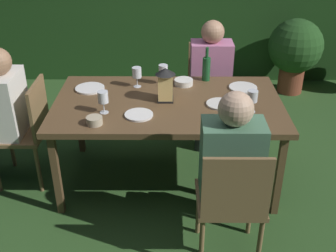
{
  "coord_description": "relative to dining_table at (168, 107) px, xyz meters",
  "views": [
    {
      "loc": [
        0.02,
        -2.92,
        2.13
      ],
      "look_at": [
        0.0,
        0.0,
        0.51
      ],
      "focal_mm": 44.89,
      "sensor_mm": 36.0,
      "label": 1
    }
  ],
  "objects": [
    {
      "name": "ground_plane",
      "position": [
        0.0,
        0.0,
        -0.67
      ],
      "size": [
        16.0,
        16.0,
        0.0
      ],
      "primitive_type": "plane",
      "color": "#2D5123"
    },
    {
      "name": "dining_table",
      "position": [
        0.0,
        0.0,
        0.0
      ],
      "size": [
        1.76,
        1.01,
        0.72
      ],
      "color": "brown",
      "rests_on": "ground"
    },
    {
      "name": "chair_head_near",
      "position": [
        -1.13,
        0.0,
        -0.19
      ],
      "size": [
        0.4,
        0.42,
        0.87
      ],
      "color": "brown",
      "rests_on": "ground"
    },
    {
      "name": "chair_side_right_b",
      "position": [
        0.4,
        0.9,
        -0.19
      ],
      "size": [
        0.42,
        0.4,
        0.87
      ],
      "color": "brown",
      "rests_on": "ground"
    },
    {
      "name": "person_in_pink",
      "position": [
        0.4,
        0.7,
        -0.04
      ],
      "size": [
        0.38,
        0.47,
        1.15
      ],
      "color": "#C675A3",
      "rests_on": "ground"
    },
    {
      "name": "chair_side_left_b",
      "position": [
        0.4,
        -0.9,
        -0.19
      ],
      "size": [
        0.42,
        0.4,
        0.87
      ],
      "color": "brown",
      "rests_on": "ground"
    },
    {
      "name": "person_in_green",
      "position": [
        0.4,
        -0.7,
        -0.04
      ],
      "size": [
        0.38,
        0.47,
        1.15
      ],
      "color": "#4C7A5B",
      "rests_on": "ground"
    },
    {
      "name": "lantern_centerpiece",
      "position": [
        -0.02,
        0.02,
        0.2
      ],
      "size": [
        0.15,
        0.15,
        0.27
      ],
      "color": "black",
      "rests_on": "dining_table"
    },
    {
      "name": "green_bottle_on_table",
      "position": [
        0.32,
        0.43,
        0.16
      ],
      "size": [
        0.07,
        0.07,
        0.29
      ],
      "color": "#195128",
      "rests_on": "dining_table"
    },
    {
      "name": "wine_glass_a",
      "position": [
        -0.26,
        0.28,
        0.17
      ],
      "size": [
        0.08,
        0.08,
        0.17
      ],
      "color": "silver",
      "rests_on": "dining_table"
    },
    {
      "name": "wine_glass_b",
      "position": [
        0.61,
        -0.17,
        0.17
      ],
      "size": [
        0.08,
        0.08,
        0.17
      ],
      "color": "silver",
      "rests_on": "dining_table"
    },
    {
      "name": "wine_glass_c",
      "position": [
        -0.04,
        0.34,
        0.17
      ],
      "size": [
        0.08,
        0.08,
        0.17
      ],
      "color": "silver",
      "rests_on": "dining_table"
    },
    {
      "name": "wine_glass_d",
      "position": [
        -0.47,
        -0.19,
        0.17
      ],
      "size": [
        0.08,
        0.08,
        0.17
      ],
      "color": "silver",
      "rests_on": "dining_table"
    },
    {
      "name": "plate_a",
      "position": [
        0.39,
        -0.06,
        0.06
      ],
      "size": [
        0.21,
        0.21,
        0.01
      ],
      "primitive_type": "cylinder",
      "color": "silver",
      "rests_on": "dining_table"
    },
    {
      "name": "plate_b",
      "position": [
        -0.21,
        -0.24,
        0.06
      ],
      "size": [
        0.21,
        0.21,
        0.01
      ],
      "primitive_type": "cylinder",
      "color": "white",
      "rests_on": "dining_table"
    },
    {
      "name": "plate_c",
      "position": [
        -0.64,
        0.23,
        0.06
      ],
      "size": [
        0.24,
        0.24,
        0.01
      ],
      "primitive_type": "cylinder",
      "color": "white",
      "rests_on": "dining_table"
    },
    {
      "name": "plate_d",
      "position": [
        0.61,
        0.25,
        0.06
      ],
      "size": [
        0.23,
        0.23,
        0.01
      ],
      "primitive_type": "cylinder",
      "color": "white",
      "rests_on": "dining_table"
    },
    {
      "name": "bowl_olives",
      "position": [
        0.13,
        0.32,
        0.08
      ],
      "size": [
        0.16,
        0.16,
        0.05
      ],
      "color": "silver",
      "rests_on": "dining_table"
    },
    {
      "name": "bowl_bread",
      "position": [
        -0.51,
        -0.37,
        0.08
      ],
      "size": [
        0.11,
        0.11,
        0.06
      ],
      "color": "#BCAD8E",
      "rests_on": "dining_table"
    },
    {
      "name": "hedge_backdrop",
      "position": [
        0.0,
        2.48,
        -0.14
      ],
      "size": [
        5.66,
        0.64,
        1.07
      ],
      "primitive_type": "cube",
      "color": "#1E4219",
      "rests_on": "ground"
    },
    {
      "name": "potted_plant_by_hedge",
      "position": [
        1.47,
        1.8,
        -0.14
      ],
      "size": [
        0.63,
        0.63,
        0.89
      ],
      "color": "brown",
      "rests_on": "ground"
    }
  ]
}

